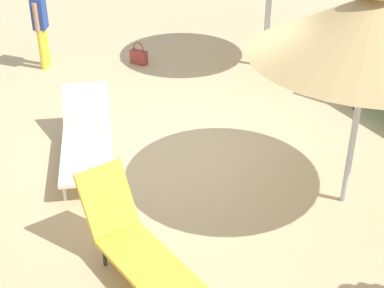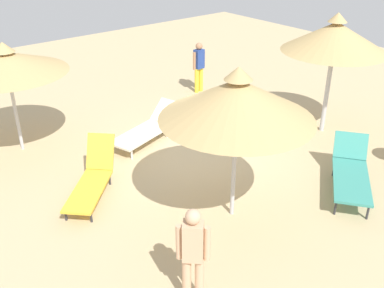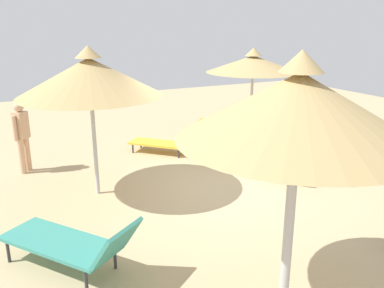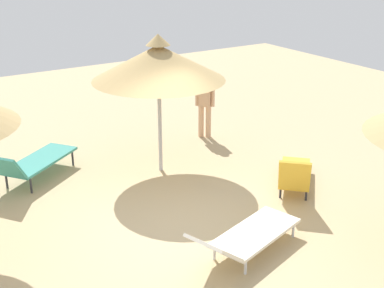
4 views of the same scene
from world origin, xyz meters
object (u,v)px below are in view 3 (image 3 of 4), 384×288
Objects in this scene: lounge_chair_far_right at (260,159)px; lounge_chair_near_right at (72,243)px; parasol_umbrella_edge at (298,107)px; lounge_chair_front at (170,140)px; parasol_umbrella_far_left at (90,77)px; parasol_umbrella_back at (253,64)px; person_standing_center at (22,133)px.

lounge_chair_near_right reaches higher than lounge_chair_far_right.
parasol_umbrella_edge is 1.73× the size of lounge_chair_front.
lounge_chair_far_right is (-2.34, -3.76, -2.08)m from parasol_umbrella_edge.
parasol_umbrella_far_left is 1.40× the size of lounge_chair_near_right.
parasol_umbrella_back is at bearing -120.23° from lounge_chair_far_right.
lounge_chair_near_right is 4.31m from person_standing_center.
parasol_umbrella_back is 3.48m from lounge_chair_far_right.
parasol_umbrella_back reaches higher than lounge_chair_near_right.
parasol_umbrella_far_left is 1.08× the size of parasol_umbrella_back.
parasol_umbrella_far_left is 3.38m from lounge_chair_front.
parasol_umbrella_back is 3.29m from lounge_chair_front.
parasol_umbrella_edge reaches higher than lounge_chair_front.
parasol_umbrella_far_left is 3.16m from lounge_chair_near_right.
lounge_chair_front is 5.12m from lounge_chair_near_right.
lounge_chair_near_right is at bearing 52.30° from lounge_chair_front.
lounge_chair_far_right is at bearing 119.79° from lounge_chair_front.
parasol_umbrella_edge reaches higher than parasol_umbrella_far_left.
lounge_chair_front is 0.85× the size of lounge_chair_near_right.
parasol_umbrella_edge is 1.87× the size of person_standing_center.
lounge_chair_far_right is (-3.48, 0.51, -1.95)m from parasol_umbrella_far_left.
lounge_chair_near_right is at bearing 69.58° from parasol_umbrella_far_left.
lounge_chair_far_right is 4.76m from lounge_chair_near_right.
parasol_umbrella_far_left reaches higher than lounge_chair_far_right.
parasol_umbrella_far_left is 1.65× the size of lounge_chair_front.
lounge_chair_far_right is at bearing 171.70° from parasol_umbrella_far_left.
lounge_chair_front is at bearing 8.73° from parasol_umbrella_back.
parasol_umbrella_edge is 1.13× the size of parasol_umbrella_back.
lounge_chair_far_right is (1.51, 2.58, -1.78)m from parasol_umbrella_back.
parasol_umbrella_edge is at bearing 58.78° from parasol_umbrella_back.
person_standing_center is (3.40, -0.23, 0.54)m from lounge_chair_front.
parasol_umbrella_far_left is at bearing -8.30° from lounge_chair_far_right.
parasol_umbrella_back is at bearing -157.37° from parasol_umbrella_far_left.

